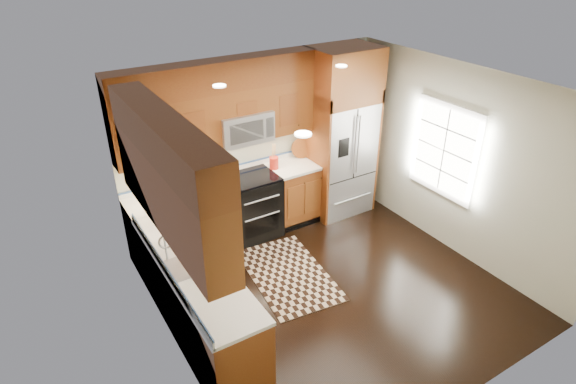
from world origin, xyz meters
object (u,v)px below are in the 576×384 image
range (251,206)px  utensil_crock (274,160)px  refrigerator (340,133)px  knife_block (216,174)px  rug (288,274)px

range → utensil_crock: size_ratio=2.47×
refrigerator → utensil_crock: 1.14m
range → refrigerator: bearing=-1.4°
refrigerator → knife_block: refrigerator is taller
rug → knife_block: (-0.39, 1.29, 1.04)m
refrigerator → rug: (-1.61, -1.10, -1.30)m
utensil_crock → rug: bearing=-112.4°
knife_block → utensil_crock: size_ratio=0.69×
knife_block → range: bearing=-19.4°
rug → knife_block: size_ratio=5.91×
range → refrigerator: refrigerator is taller
utensil_crock → refrigerator: bearing=-6.2°
knife_block → refrigerator: bearing=-5.6°
refrigerator → utensil_crock: (-1.11, 0.12, -0.23)m
rug → knife_block: knife_block is taller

